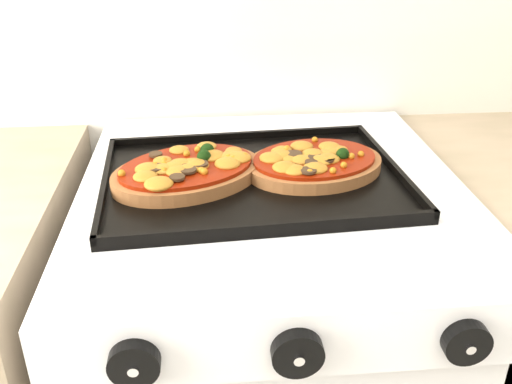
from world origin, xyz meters
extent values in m
cube|color=white|center=(0.04, 1.39, 0.85)|extent=(0.60, 0.02, 0.09)
cylinder|color=black|center=(-0.15, 1.37, 0.85)|extent=(0.06, 0.02, 0.06)
cylinder|color=black|center=(0.03, 1.37, 0.85)|extent=(0.06, 0.02, 0.06)
cylinder|color=black|center=(0.22, 1.37, 0.85)|extent=(0.05, 0.02, 0.05)
cube|color=black|center=(0.01, 1.68, 0.92)|extent=(0.47, 0.36, 0.02)
camera|label=1|loc=(-0.06, 0.90, 1.30)|focal=40.00mm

